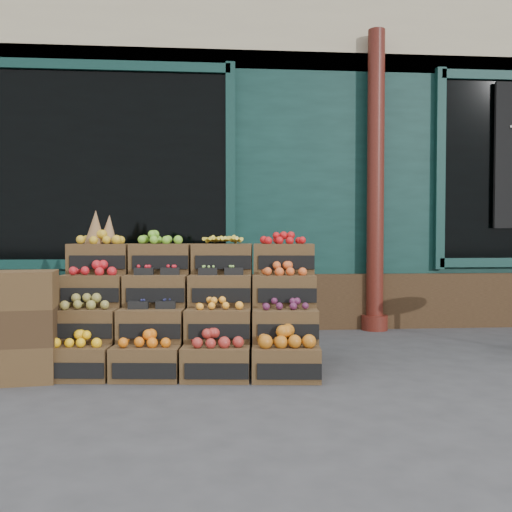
{
  "coord_description": "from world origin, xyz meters",
  "views": [
    {
      "loc": [
        -0.6,
        -3.94,
        1.01
      ],
      "look_at": [
        -0.2,
        0.7,
        0.85
      ],
      "focal_mm": 40.0,
      "sensor_mm": 36.0,
      "label": 1
    }
  ],
  "objects": [
    {
      "name": "ground",
      "position": [
        0.0,
        0.0,
        0.0
      ],
      "size": [
        60.0,
        60.0,
        0.0
      ],
      "primitive_type": "plane",
      "color": "#3C3C3E",
      "rests_on": "ground"
    },
    {
      "name": "shop_facade",
      "position": [
        0.0,
        5.11,
        2.4
      ],
      "size": [
        12.0,
        6.24,
        4.8
      ],
      "color": "#0D2E29",
      "rests_on": "ground"
    },
    {
      "name": "crate_display",
      "position": [
        -0.75,
        0.5,
        0.38
      ],
      "size": [
        2.04,
        1.14,
        1.23
      ],
      "rotation": [
        0.0,
        0.0,
        -0.1
      ],
      "color": "#4C361E",
      "rests_on": "ground"
    },
    {
      "name": "spare_crates",
      "position": [
        -1.92,
        0.14,
        0.38
      ],
      "size": [
        0.55,
        0.42,
        0.77
      ],
      "rotation": [
        0.0,
        0.0,
        0.13
      ],
      "color": "#4C361E",
      "rests_on": "ground"
    },
    {
      "name": "shopkeeper",
      "position": [
        -1.29,
        2.75,
        0.88
      ],
      "size": [
        0.73,
        0.57,
        1.76
      ],
      "primitive_type": "imported",
      "rotation": [
        0.0,
        0.0,
        3.39
      ],
      "color": "#144626",
      "rests_on": "ground"
    }
  ]
}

